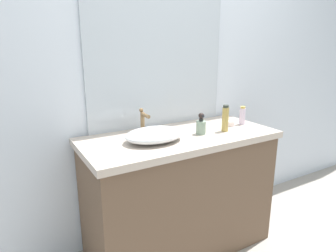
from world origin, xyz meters
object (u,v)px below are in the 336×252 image
(soap_dispenser, at_px, (201,126))
(lotion_bottle, at_px, (242,116))
(candle_jar, at_px, (230,124))
(sink_basin, at_px, (154,135))
(perfume_bottle, at_px, (225,119))

(soap_dispenser, xyz_separation_m, lotion_bottle, (0.42, 0.05, 0.01))
(soap_dispenser, height_order, lotion_bottle, soap_dispenser)
(lotion_bottle, height_order, candle_jar, lotion_bottle)
(sink_basin, relative_size, soap_dispenser, 2.59)
(perfume_bottle, height_order, candle_jar, perfume_bottle)
(candle_jar, bearing_deg, lotion_bottle, -3.92)
(sink_basin, relative_size, candle_jar, 6.27)
(lotion_bottle, xyz_separation_m, perfume_bottle, (-0.23, -0.07, 0.02))
(soap_dispenser, distance_m, lotion_bottle, 0.42)
(perfume_bottle, bearing_deg, lotion_bottle, 17.67)
(soap_dispenser, bearing_deg, candle_jar, 10.02)
(soap_dispenser, height_order, perfume_bottle, perfume_bottle)
(perfume_bottle, distance_m, candle_jar, 0.17)
(perfume_bottle, xyz_separation_m, candle_jar, (0.12, 0.08, -0.07))
(sink_basin, xyz_separation_m, soap_dispenser, (0.34, -0.02, 0.02))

